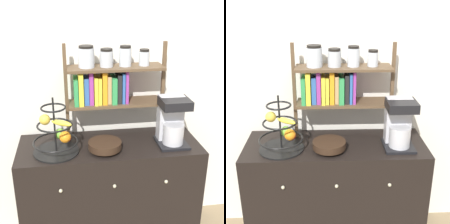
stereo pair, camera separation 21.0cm
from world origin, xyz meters
The scene contains 6 objects.
wall_back centered at (0.00, 0.52, 1.30)m, with size 7.00×0.05×2.60m, color silver.
sideboard centered at (0.00, 0.24, 0.42)m, with size 1.26×0.49×0.83m.
coffee_maker centered at (0.43, 0.20, 1.00)m, with size 0.20×0.22×0.34m.
fruit_stand centered at (-0.35, 0.17, 0.96)m, with size 0.30×0.30×0.38m.
wooden_bowl centered at (-0.04, 0.14, 0.87)m, with size 0.22×0.22×0.07m.
shelf_hutch centered at (0.00, 0.36, 1.25)m, with size 0.71×0.20×0.68m.
Camera 2 is at (-0.06, -1.72, 1.84)m, focal length 50.00 mm.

